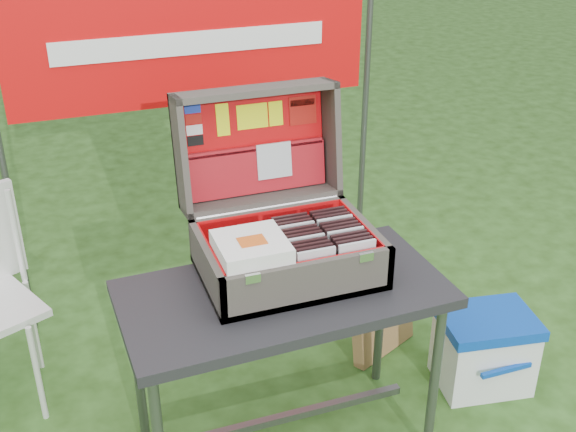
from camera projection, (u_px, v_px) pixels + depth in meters
name	position (u px, v px, depth m)	size (l,w,h in m)	color
table	(284.00, 370.00, 2.64)	(1.12, 0.56, 0.70)	black
table_top	(284.00, 294.00, 2.49)	(1.12, 0.56, 0.04)	black
table_leg_fr	(434.00, 381.00, 2.62)	(0.04, 0.04, 0.66)	#59595B
table_leg_bl	(138.00, 367.00, 2.68)	(0.04, 0.04, 0.66)	#59595B
table_leg_br	(380.00, 314.00, 2.98)	(0.04, 0.04, 0.66)	#59595B
table_brace	(284.00, 418.00, 2.75)	(0.97, 0.03, 0.03)	#59595B
suitcase	(282.00, 194.00, 2.48)	(0.61, 0.59, 0.58)	#474238
suitcase_base_bottom	(288.00, 271.00, 2.56)	(0.61, 0.43, 0.02)	#474238
suitcase_base_wall_front	(309.00, 284.00, 2.36)	(0.61, 0.02, 0.16)	#474238
suitcase_base_wall_back	(270.00, 228.00, 2.70)	(0.61, 0.02, 0.16)	#474238
suitcase_base_wall_left	(207.00, 269.00, 2.44)	(0.02, 0.43, 0.16)	#474238
suitcase_base_wall_right	(364.00, 241.00, 2.62)	(0.02, 0.43, 0.16)	#474238
suitcase_liner_floor	(288.00, 268.00, 2.55)	(0.56, 0.39, 0.01)	red
suitcase_latch_left	(253.00, 278.00, 2.26)	(0.05, 0.01, 0.03)	silver
suitcase_latch_right	(366.00, 257.00, 2.37)	(0.05, 0.01, 0.03)	silver
suitcase_hinge	(268.00, 208.00, 2.67)	(0.02, 0.02, 0.55)	silver
suitcase_lid_back	(253.00, 142.00, 2.74)	(0.61, 0.43, 0.02)	#474238
suitcase_lid_rim_far	(254.00, 91.00, 2.61)	(0.61, 0.02, 0.16)	#474238
suitcase_lid_rim_near	(262.00, 199.00, 2.74)	(0.61, 0.02, 0.16)	#474238
suitcase_lid_rim_left	(180.00, 156.00, 2.59)	(0.02, 0.43, 0.16)	#474238
suitcase_lid_rim_right	(331.00, 136.00, 2.76)	(0.02, 0.43, 0.16)	#474238
suitcase_lid_liner	(254.00, 143.00, 2.72)	(0.56, 0.38, 0.01)	red
suitcase_liner_wall_front	(308.00, 279.00, 2.36)	(0.56, 0.01, 0.14)	red
suitcase_liner_wall_back	(271.00, 227.00, 2.68)	(0.56, 0.01, 0.14)	red
suitcase_liner_wall_left	(211.00, 265.00, 2.44)	(0.01, 0.39, 0.14)	red
suitcase_liner_wall_right	(360.00, 238.00, 2.61)	(0.01, 0.39, 0.14)	red
suitcase_lid_pocket	(257.00, 170.00, 2.74)	(0.54, 0.17, 0.03)	#A4141C
suitcase_pocket_edge	(256.00, 148.00, 2.71)	(0.53, 0.02, 0.02)	#A4141C
suitcase_pocket_cd	(274.00, 161.00, 2.73)	(0.14, 0.14, 0.01)	silver
lid_sticker_cc_a	(192.00, 108.00, 2.60)	(0.06, 0.04, 0.00)	#1933B2
lid_sticker_cc_b	(193.00, 119.00, 2.61)	(0.06, 0.04, 0.00)	#A5130D
lid_sticker_cc_c	(194.00, 130.00, 2.63)	(0.06, 0.04, 0.00)	white
lid_sticker_cc_d	(195.00, 141.00, 2.64)	(0.06, 0.04, 0.00)	black
lid_card_neon_tall	(223.00, 120.00, 2.65)	(0.05, 0.12, 0.00)	#E1ED10
lid_card_neon_main	(252.00, 116.00, 2.69)	(0.12, 0.09, 0.00)	#E1ED10
lid_card_neon_small	(276.00, 114.00, 2.71)	(0.05, 0.09, 0.00)	#E1ED10
lid_sticker_band	(303.00, 110.00, 2.75)	(0.11, 0.11, 0.00)	#A5130D
lid_sticker_band_bar	(302.00, 102.00, 2.74)	(0.10, 0.02, 0.00)	black
cd_left_0	(316.00, 270.00, 2.39)	(0.13, 0.01, 0.15)	silver
cd_left_1	(313.00, 266.00, 2.41)	(0.13, 0.01, 0.15)	black
cd_left_2	(311.00, 263.00, 2.43)	(0.13, 0.01, 0.15)	black
cd_left_3	(308.00, 260.00, 2.45)	(0.13, 0.01, 0.15)	black
cd_left_4	(306.00, 256.00, 2.47)	(0.13, 0.01, 0.15)	silver
cd_left_5	(303.00, 253.00, 2.49)	(0.13, 0.01, 0.15)	black
cd_left_6	(301.00, 250.00, 2.51)	(0.13, 0.01, 0.15)	black
cd_left_7	(298.00, 246.00, 2.53)	(0.13, 0.01, 0.15)	black
cd_left_8	(296.00, 243.00, 2.55)	(0.13, 0.01, 0.15)	silver
cd_left_9	(294.00, 240.00, 2.57)	(0.13, 0.01, 0.15)	black
cd_left_10	(291.00, 237.00, 2.59)	(0.13, 0.01, 0.15)	black
cd_left_11	(289.00, 234.00, 2.61)	(0.13, 0.01, 0.15)	black
cd_right_0	(356.00, 262.00, 2.43)	(0.13, 0.01, 0.15)	silver
cd_right_1	(353.00, 259.00, 2.45)	(0.13, 0.01, 0.15)	black
cd_right_2	(351.00, 255.00, 2.47)	(0.13, 0.01, 0.15)	black
cd_right_3	(348.00, 252.00, 2.49)	(0.13, 0.01, 0.15)	black
cd_right_4	(345.00, 249.00, 2.51)	(0.13, 0.01, 0.15)	silver
cd_right_5	(342.00, 246.00, 2.53)	(0.13, 0.01, 0.15)	black
cd_right_6	(339.00, 243.00, 2.55)	(0.13, 0.01, 0.15)	black
cd_right_7	(337.00, 239.00, 2.57)	(0.13, 0.01, 0.15)	black
cd_right_8	(334.00, 236.00, 2.59)	(0.13, 0.01, 0.15)	silver
cd_right_9	(332.00, 233.00, 2.61)	(0.13, 0.01, 0.15)	black
cd_right_10	(329.00, 230.00, 2.63)	(0.13, 0.01, 0.15)	black
cd_right_11	(327.00, 228.00, 2.65)	(0.13, 0.01, 0.15)	black
songbook_0	(252.00, 252.00, 2.38)	(0.23, 0.23, 0.01)	white
songbook_1	(251.00, 251.00, 2.37)	(0.23, 0.23, 0.01)	white
songbook_2	(251.00, 250.00, 2.37)	(0.23, 0.23, 0.01)	white
songbook_3	(251.00, 248.00, 2.37)	(0.23, 0.23, 0.01)	white
songbook_4	(251.00, 247.00, 2.37)	(0.23, 0.23, 0.01)	white
songbook_5	(251.00, 246.00, 2.36)	(0.23, 0.23, 0.01)	white
songbook_6	(251.00, 244.00, 2.36)	(0.23, 0.23, 0.01)	white
songbook_7	(251.00, 243.00, 2.36)	(0.23, 0.23, 0.01)	white
songbook_8	(251.00, 242.00, 2.36)	(0.23, 0.23, 0.01)	white
songbook_9	(251.00, 240.00, 2.35)	(0.23, 0.23, 0.01)	white
songbook_graphic	(252.00, 241.00, 2.34)	(0.09, 0.07, 0.00)	#D85919
cooler	(484.00, 350.00, 3.03)	(0.39, 0.29, 0.34)	white
cooler_body	(483.00, 354.00, 3.04)	(0.37, 0.28, 0.29)	white
cooler_lid	(488.00, 321.00, 2.97)	(0.39, 0.29, 0.05)	#0940B1
cooler_handle	(506.00, 370.00, 2.90)	(0.23, 0.02, 0.02)	#0940B1
chair_leg_fr	(37.00, 374.00, 2.82)	(0.02, 0.02, 0.44)	silver
chair_leg_br	(34.00, 326.00, 3.10)	(0.02, 0.02, 0.44)	silver
chair_upright_right	(16.00, 236.00, 2.92)	(0.02, 0.02, 0.42)	silver
cardboard_box	(383.00, 314.00, 3.23)	(0.36, 0.06, 0.38)	#976337
banner_post_left	(3.00, 164.00, 3.08)	(0.03, 0.03, 1.70)	#59595B
banner_post_right	(364.00, 118.00, 3.59)	(0.03, 0.03, 1.70)	#59595B
banner	(192.00, 42.00, 3.12)	(1.60, 0.01, 0.55)	red
banner_text	(193.00, 43.00, 3.11)	(1.20, 0.00, 0.10)	white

